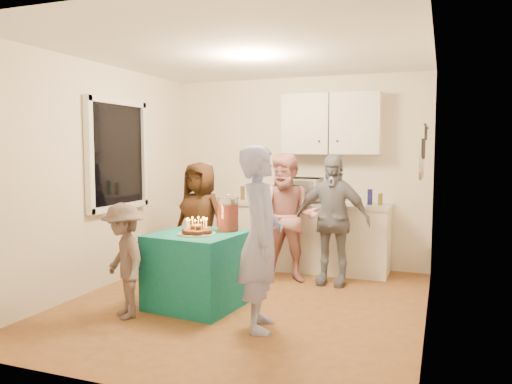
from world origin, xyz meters
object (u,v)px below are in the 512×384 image
(microwave, at_px, (299,190))
(woman_back_left, at_px, (200,221))
(woman_back_center, at_px, (288,218))
(counter, at_px, (305,238))
(party_table, at_px, (198,270))
(woman_back_right, at_px, (332,220))
(child_near_left, at_px, (124,261))
(man_birthday, at_px, (261,238))
(punch_jar, at_px, (228,215))

(microwave, distance_m, woman_back_left, 1.42)
(woman_back_center, bearing_deg, counter, 85.75)
(party_table, bearing_deg, microwave, 74.39)
(woman_back_right, bearing_deg, counter, 132.47)
(child_near_left, bearing_deg, party_table, 86.41)
(microwave, distance_m, man_birthday, 2.34)
(party_table, distance_m, punch_jar, 0.65)
(punch_jar, height_order, woman_back_center, woman_back_center)
(punch_jar, relative_size, woman_back_right, 0.22)
(woman_back_left, height_order, woman_back_center, woman_back_center)
(man_birthday, distance_m, woman_back_right, 1.73)
(child_near_left, bearing_deg, microwave, 105.54)
(punch_jar, relative_size, woman_back_center, 0.22)
(woman_back_right, bearing_deg, man_birthday, -95.82)
(woman_back_left, height_order, woman_back_right, woman_back_right)
(microwave, xyz_separation_m, man_birthday, (0.29, -2.31, -0.24))
(party_table, height_order, woman_back_center, woman_back_center)
(microwave, height_order, party_table, microwave)
(party_table, bearing_deg, man_birthday, -24.91)
(counter, height_order, woman_back_right, woman_back_right)
(woman_back_center, height_order, woman_back_right, woman_back_center)
(woman_back_left, distance_m, woman_back_right, 1.62)
(man_birthday, distance_m, child_near_left, 1.37)
(woman_back_center, xyz_separation_m, woman_back_right, (0.53, 0.07, -0.01))
(party_table, bearing_deg, woman_back_right, 49.96)
(punch_jar, bearing_deg, microwave, 79.68)
(woman_back_left, bearing_deg, punch_jar, -37.80)
(counter, height_order, woman_back_left, woman_back_left)
(counter, relative_size, party_table, 2.59)
(woman_back_left, bearing_deg, child_near_left, -82.81)
(woman_back_right, bearing_deg, microwave, 137.25)
(microwave, xyz_separation_m, party_table, (-0.54, -1.92, -0.69))
(microwave, relative_size, child_near_left, 0.53)
(counter, xyz_separation_m, punch_jar, (-0.39, -1.67, 0.50))
(party_table, xyz_separation_m, woman_back_left, (-0.47, 0.98, 0.35))
(microwave, height_order, child_near_left, microwave)
(punch_jar, xyz_separation_m, woman_back_center, (0.35, 1.00, -0.15))
(counter, relative_size, microwave, 3.78)
(punch_jar, bearing_deg, party_table, -133.24)
(man_birthday, bearing_deg, woman_back_center, -8.65)
(party_table, bearing_deg, punch_jar, 46.76)
(child_near_left, bearing_deg, woman_back_center, 97.33)
(child_near_left, bearing_deg, man_birthday, 45.90)
(man_birthday, bearing_deg, woman_back_right, -26.60)
(woman_back_left, xyz_separation_m, child_near_left, (-0.03, -1.54, -0.17))
(counter, relative_size, punch_jar, 6.47)
(woman_back_right, height_order, child_near_left, woman_back_right)
(woman_back_left, bearing_deg, woman_back_center, 22.79)
(man_birthday, bearing_deg, counter, -12.20)
(microwave, relative_size, man_birthday, 0.35)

